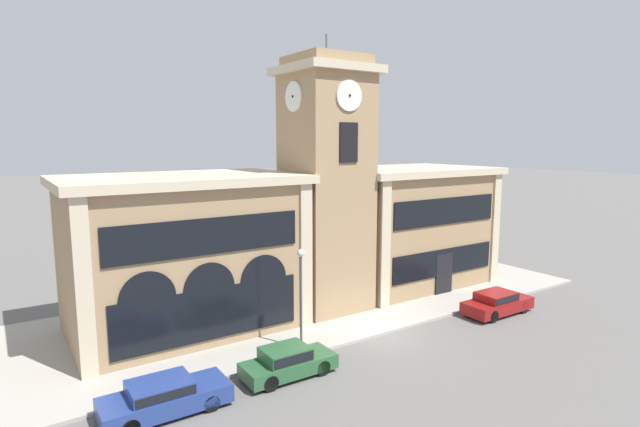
{
  "coord_description": "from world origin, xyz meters",
  "views": [
    {
      "loc": [
        -16.77,
        -19.21,
        10.29
      ],
      "look_at": [
        -1.88,
        3.13,
        6.34
      ],
      "focal_mm": 28.0,
      "sensor_mm": 36.0,
      "label": 1
    }
  ],
  "objects_px": {
    "parked_car_mid": "(287,361)",
    "parked_car_far": "(497,302)",
    "street_lamp": "(301,283)",
    "parked_car_near": "(164,396)"
  },
  "relations": [
    {
      "from": "parked_car_mid",
      "to": "parked_car_far",
      "type": "height_order",
      "value": "parked_car_far"
    },
    {
      "from": "street_lamp",
      "to": "parked_car_mid",
      "type": "bearing_deg",
      "value": -134.3
    },
    {
      "from": "parked_car_mid",
      "to": "parked_car_near",
      "type": "bearing_deg",
      "value": -179.56
    },
    {
      "from": "parked_car_near",
      "to": "parked_car_far",
      "type": "bearing_deg",
      "value": 0.44
    },
    {
      "from": "parked_car_near",
      "to": "parked_car_mid",
      "type": "distance_m",
      "value": 5.39
    },
    {
      "from": "street_lamp",
      "to": "parked_car_near",
      "type": "bearing_deg",
      "value": -164.97
    },
    {
      "from": "parked_car_near",
      "to": "street_lamp",
      "type": "height_order",
      "value": "street_lamp"
    },
    {
      "from": "parked_car_near",
      "to": "street_lamp",
      "type": "relative_size",
      "value": 0.97
    },
    {
      "from": "parked_car_mid",
      "to": "street_lamp",
      "type": "height_order",
      "value": "street_lamp"
    },
    {
      "from": "parked_car_near",
      "to": "parked_car_far",
      "type": "distance_m",
      "value": 19.8
    }
  ]
}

